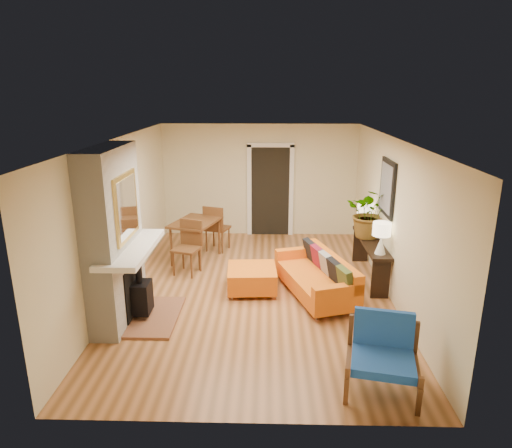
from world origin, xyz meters
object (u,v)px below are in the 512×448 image
Objects in this scene: lamp_far at (365,213)px; houseplant at (370,213)px; sofa at (319,276)px; blue_chair at (383,349)px; dining_table at (199,229)px; ottoman at (252,278)px; console_table at (371,248)px; lamp_near at (381,234)px.

lamp_far is 0.58× the size of houseplant.
lamp_far is at bearing 54.34° from sofa.
lamp_far reaches higher than blue_chair.
dining_table is at bearing 169.32° from houseplant.
ottoman is at bearing 174.45° from sofa.
houseplant is (0.51, 3.37, 0.73)m from blue_chair.
ottoman is (-1.14, 0.11, -0.08)m from sofa.
ottoman is at bearing -159.19° from houseplant.
ottoman is 3.03m from blue_chair.
lamp_far is at bearing 90.00° from console_table.
sofa is 1.10× the size of console_table.
lamp_near is at bearing -89.34° from houseplant.
lamp_near reaches higher than dining_table.
sofa is 2.12× the size of blue_chair.
houseplant is (-0.01, 0.20, 0.62)m from console_table.
console_table is at bearing 15.93° from ottoman.
houseplant is at bearing 20.81° from ottoman.
console_table is (1.00, 0.72, 0.25)m from sofa.
lamp_far is (2.14, 1.28, 0.82)m from ottoman.
blue_chair is 2.62m from lamp_near.
ottoman is 2.29m from lamp_near.
lamp_near is at bearing 2.55° from sofa.
ottoman is at bearing -52.04° from dining_table.
sofa is 1.87m from lamp_far.
dining_table is at bearing 145.72° from sofa.
lamp_near is 0.88m from houseplant.
blue_chair is 3.48m from houseplant.
dining_table reaches higher than ottoman.
lamp_near is (1.00, 0.04, 0.74)m from sofa.
console_table is at bearing -87.12° from houseplant.
blue_chair reaches higher than ottoman.
sofa is 1.61m from houseplant.
blue_chair is (0.48, -2.45, 0.14)m from sofa.
dining_table is at bearing 124.41° from blue_chair.
lamp_near reaches higher than blue_chair.
dining_table is (-2.24, 1.53, 0.33)m from sofa.
lamp_near reaches higher than sofa.
lamp_far is at bearing -2.38° from dining_table.
blue_chair is at bearing -99.32° from console_table.
blue_chair is 4.82m from dining_table.
sofa reaches higher than ottoman.
dining_table is 3.34m from console_table.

